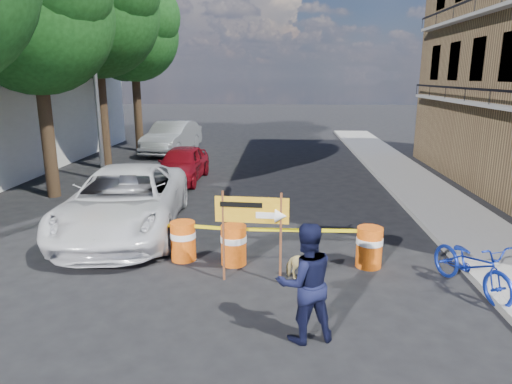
# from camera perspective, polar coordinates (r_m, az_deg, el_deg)

# --- Properties ---
(ground) EXTENTS (120.00, 120.00, 0.00)m
(ground) POSITION_cam_1_polar(r_m,az_deg,el_deg) (9.04, -4.15, -12.59)
(ground) COLOR black
(ground) RESTS_ON ground
(sidewalk_east) EXTENTS (2.40, 40.00, 0.15)m
(sidewalk_east) POSITION_cam_1_polar(r_m,az_deg,el_deg) (15.43, 22.41, -1.85)
(sidewalk_east) COLOR gray
(sidewalk_east) RESTS_ON ground
(tree_mid_a) EXTENTS (5.25, 5.00, 8.68)m
(tree_mid_a) POSITION_cam_1_polar(r_m,az_deg,el_deg) (17.01, -25.82, 19.47)
(tree_mid_a) COLOR #332316
(tree_mid_a) RESTS_ON ground
(tree_mid_b) EXTENTS (5.67, 5.40, 9.62)m
(tree_mid_b) POSITION_cam_1_polar(r_m,az_deg,el_deg) (21.62, -19.35, 20.56)
(tree_mid_b) COLOR #332316
(tree_mid_b) RESTS_ON ground
(tree_far) EXTENTS (5.04, 4.80, 8.84)m
(tree_far) POSITION_cam_1_polar(r_m,az_deg,el_deg) (26.27, -15.00, 18.52)
(tree_far) COLOR #332316
(tree_far) RESTS_ON ground
(streetlamp) EXTENTS (1.25, 0.18, 8.00)m
(streetlamp) POSITION_cam_1_polar(r_m,az_deg,el_deg) (18.84, -19.36, 14.44)
(streetlamp) COLOR gray
(streetlamp) RESTS_ON ground
(barrel_far_left) EXTENTS (0.58, 0.58, 0.90)m
(barrel_far_left) POSITION_cam_1_polar(r_m,az_deg,el_deg) (10.92, -19.55, -5.87)
(barrel_far_left) COLOR #D2510C
(barrel_far_left) RESTS_ON ground
(barrel_mid_left) EXTENTS (0.58, 0.58, 0.90)m
(barrel_mid_left) POSITION_cam_1_polar(r_m,az_deg,el_deg) (10.52, -9.09, -5.95)
(barrel_mid_left) COLOR #D2510C
(barrel_mid_left) RESTS_ON ground
(barrel_mid_right) EXTENTS (0.58, 0.58, 0.90)m
(barrel_mid_right) POSITION_cam_1_polar(r_m,az_deg,el_deg) (10.17, -2.81, -6.51)
(barrel_mid_right) COLOR #D2510C
(barrel_mid_right) RESTS_ON ground
(barrel_far_right) EXTENTS (0.58, 0.58, 0.90)m
(barrel_far_right) POSITION_cam_1_polar(r_m,az_deg,el_deg) (10.33, 13.97, -6.60)
(barrel_far_right) COLOR #D2510C
(barrel_far_right) RESTS_ON ground
(detour_sign) EXTENTS (1.47, 0.29, 1.89)m
(detour_sign) POSITION_cam_1_polar(r_m,az_deg,el_deg) (8.98, 0.69, -3.16)
(detour_sign) COLOR #592D19
(detour_sign) RESTS_ON ground
(pedestrian) EXTENTS (1.11, 0.97, 1.94)m
(pedestrian) POSITION_cam_1_polar(r_m,az_deg,el_deg) (7.26, 6.19, -11.18)
(pedestrian) COLOR black
(pedestrian) RESTS_ON ground
(bicycle) EXTENTS (1.06, 1.27, 2.07)m
(bicycle) POSITION_cam_1_polar(r_m,az_deg,el_deg) (9.67, 25.71, -5.52)
(bicycle) COLOR #132A9F
(bicycle) RESTS_ON ground
(dog) EXTENTS (0.82, 0.49, 0.65)m
(dog) POSITION_cam_1_polar(r_m,az_deg,el_deg) (9.47, 6.02, -9.18)
(dog) COLOR tan
(dog) RESTS_ON ground
(suv_white) EXTENTS (3.46, 6.38, 1.70)m
(suv_white) POSITION_cam_1_polar(r_m,az_deg,el_deg) (12.63, -16.07, -1.09)
(suv_white) COLOR silver
(suv_white) RESTS_ON ground
(sedan_red) EXTENTS (1.77, 4.12, 1.39)m
(sedan_red) POSITION_cam_1_polar(r_m,az_deg,el_deg) (18.35, -9.24, 3.49)
(sedan_red) COLOR maroon
(sedan_red) RESTS_ON ground
(sedan_silver) EXTENTS (2.42, 5.36, 1.71)m
(sedan_silver) POSITION_cam_1_polar(r_m,az_deg,el_deg) (25.27, -10.43, 6.75)
(sedan_silver) COLOR #A6AAAE
(sedan_silver) RESTS_ON ground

